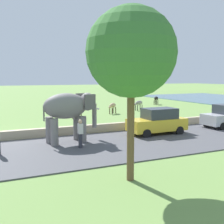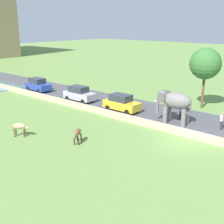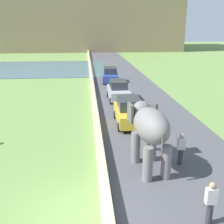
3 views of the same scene
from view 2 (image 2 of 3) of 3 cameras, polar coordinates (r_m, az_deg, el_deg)
The scene contains 12 objects.
ground_plane at distance 24.32m, azimuth 13.73°, elevation -5.63°, with size 220.00×220.00×0.00m, color #6B8E47.
road_surface at distance 40.20m, azimuth -8.76°, elevation 3.54°, with size 7.00×120.00×0.06m, color #4C4C51.
barrier_wall at distance 36.30m, azimuth -11.26°, elevation 2.44°, with size 0.40×110.00×0.61m, color tan.
elephant at distance 27.88m, azimuth 11.74°, elevation 1.79°, with size 1.72×3.55×2.99m.
person_beside_elephant at distance 29.62m, azimuth 12.91°, elevation 0.25°, with size 0.36×0.22×1.63m.
person_trailing at distance 27.65m, azimuth 20.11°, elevation -1.54°, with size 0.36×0.22×1.63m.
car_blue at distance 42.07m, azimuth -13.88°, elevation 5.04°, with size 1.94×4.07×1.80m.
car_silver at distance 35.82m, azimuth -6.21°, elevation 3.45°, with size 1.87×4.04×1.80m.
car_yellow at distance 31.54m, azimuth 1.85°, elevation 1.72°, with size 1.80×4.00×1.80m.
cow_brown at distance 23.33m, azimuth -6.59°, elevation -4.01°, with size 1.37×0.98×1.15m.
cow_tan at distance 25.68m, azimuth -17.04°, elevation -2.70°, with size 1.10×1.31×1.15m.
tree_near at distance 33.63m, azimuth 17.29°, elevation 8.72°, with size 3.34×3.34×6.50m.
Camera 2 is at (-20.27, -9.94, 9.03)m, focal length 48.21 mm.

